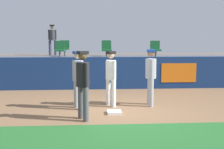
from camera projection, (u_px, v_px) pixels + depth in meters
ground_plane at (117, 112)px, 8.33m from camera, size 60.00×60.00×0.00m
grass_foreground_strip at (128, 145)px, 5.76m from camera, size 18.00×2.80×0.01m
first_base at (114, 112)px, 8.16m from camera, size 0.40×0.40×0.08m
player_fielder_home at (111, 75)px, 8.94m from camera, size 0.45×0.56×1.74m
player_runner_visitor at (151, 73)px, 9.01m from camera, size 0.36×0.50×1.79m
player_coach_visitor at (78, 76)px, 8.60m from camera, size 0.45×0.45×1.76m
player_umpire at (83, 80)px, 7.41m from camera, size 0.46×0.47×1.82m
field_wall at (110, 73)px, 11.99m from camera, size 18.00×0.26×1.35m
bleacher_platform at (107, 68)px, 14.54m from camera, size 18.00×4.80×1.17m
seat_front_center at (107, 49)px, 13.28m from camera, size 0.45×0.44×0.84m
seat_back_left at (65, 47)px, 14.93m from camera, size 0.46×0.44×0.84m
seat_front_right at (155, 48)px, 13.43m from camera, size 0.46×0.44×0.84m
seat_front_left at (60, 49)px, 13.14m from camera, size 0.45×0.44×0.84m
seat_back_center at (107, 47)px, 15.07m from camera, size 0.47×0.44×0.84m
spectator_hooded at (52, 38)px, 15.72m from camera, size 0.47×0.34×1.68m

